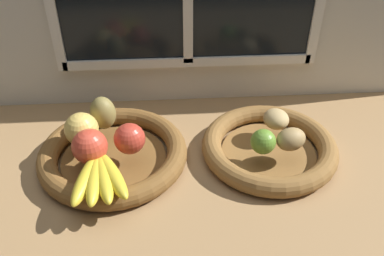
% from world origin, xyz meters
% --- Properties ---
extents(ground_plane, '(1.40, 0.90, 0.03)m').
position_xyz_m(ground_plane, '(0.00, 0.00, -0.01)').
color(ground_plane, '#9E774C').
extents(fruit_bowl_left, '(0.33, 0.33, 0.04)m').
position_xyz_m(fruit_bowl_left, '(-0.18, 0.04, 0.02)').
color(fruit_bowl_left, brown).
rests_on(fruit_bowl_left, ground_plane).
extents(fruit_bowl_right, '(0.31, 0.31, 0.04)m').
position_xyz_m(fruit_bowl_right, '(0.17, 0.04, 0.02)').
color(fruit_bowl_right, brown).
rests_on(fruit_bowl_right, ground_plane).
extents(apple_golden_left, '(0.07, 0.07, 0.07)m').
position_xyz_m(apple_golden_left, '(-0.25, 0.05, 0.08)').
color(apple_golden_left, '#DBB756').
rests_on(apple_golden_left, fruit_bowl_left).
extents(apple_red_right, '(0.07, 0.07, 0.07)m').
position_xyz_m(apple_red_right, '(-0.14, 0.01, 0.08)').
color(apple_red_right, '#B73828').
rests_on(apple_red_right, fruit_bowl_left).
extents(apple_red_front, '(0.07, 0.07, 0.07)m').
position_xyz_m(apple_red_front, '(-0.22, -0.01, 0.08)').
color(apple_red_front, '#CC422D').
rests_on(apple_red_front, fruit_bowl_left).
extents(pear_brown, '(0.08, 0.08, 0.08)m').
position_xyz_m(pear_brown, '(-0.21, 0.11, 0.08)').
color(pear_brown, olive).
rests_on(pear_brown, fruit_bowl_left).
extents(banana_bunch_front, '(0.13, 0.17, 0.03)m').
position_xyz_m(banana_bunch_front, '(-0.20, -0.08, 0.06)').
color(banana_bunch_front, gold).
rests_on(banana_bunch_front, fruit_bowl_left).
extents(potato_small, '(0.08, 0.07, 0.05)m').
position_xyz_m(potato_small, '(0.21, 0.00, 0.07)').
color(potato_small, '#A38451').
rests_on(potato_small, fruit_bowl_right).
extents(potato_back, '(0.07, 0.07, 0.04)m').
position_xyz_m(potato_back, '(0.19, 0.08, 0.07)').
color(potato_back, tan).
rests_on(potato_back, fruit_bowl_right).
extents(lime_near, '(0.05, 0.05, 0.05)m').
position_xyz_m(lime_near, '(0.14, -0.01, 0.07)').
color(lime_near, olive).
rests_on(lime_near, fruit_bowl_right).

